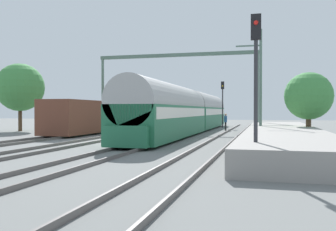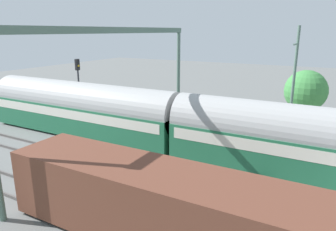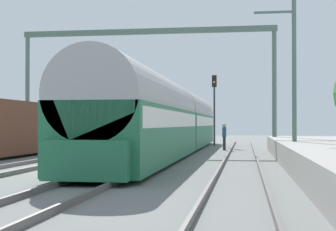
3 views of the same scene
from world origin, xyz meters
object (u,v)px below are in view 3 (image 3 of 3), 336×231
freight_car (11,128)px  catenary_gantry (147,59)px  person_crossing (224,134)px  passenger_train (171,119)px  railway_signal_far (214,101)px

freight_car → catenary_gantry: size_ratio=0.78×
freight_car → catenary_gantry: (6.10, 6.67, 4.44)m
catenary_gantry → person_crossing: bearing=8.9°
passenger_train → person_crossing: (2.93, 3.86, -0.94)m
freight_car → railway_signal_far: bearing=53.8°
freight_car → passenger_train: bearing=23.8°
passenger_train → freight_car: 8.90m
freight_car → catenary_gantry: bearing=47.6°
passenger_train → catenary_gantry: 5.40m
passenger_train → person_crossing: bearing=52.8°
person_crossing → catenary_gantry: size_ratio=0.10×
passenger_train → catenary_gantry: catenary_gantry is taller
railway_signal_far → person_crossing: bearing=-80.9°
passenger_train → railway_signal_far: railway_signal_far is taller
railway_signal_far → freight_car: bearing=-126.2°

